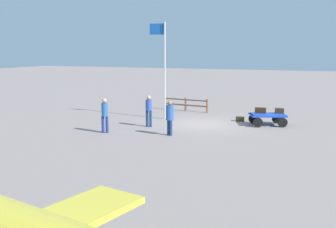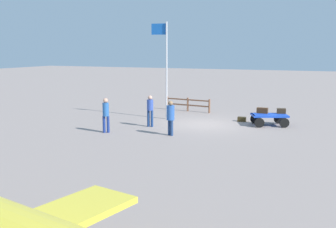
{
  "view_description": "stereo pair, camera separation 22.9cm",
  "coord_description": "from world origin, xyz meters",
  "px_view_note": "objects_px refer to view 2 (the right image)",
  "views": [
    {
      "loc": [
        -6.68,
        21.04,
        4.11
      ],
      "look_at": [
        -0.4,
        6.0,
        1.49
      ],
      "focal_mm": 43.32,
      "sensor_mm": 36.0,
      "label": 1
    },
    {
      "loc": [
        -6.89,
        20.95,
        4.11
      ],
      "look_at": [
        -0.4,
        6.0,
        1.49
      ],
      "focal_mm": 43.32,
      "sensor_mm": 36.0,
      "label": 2
    }
  ],
  "objects_px": {
    "worker_lead": "(150,108)",
    "worker_supervisor": "(106,113)",
    "worker_trailing": "(171,115)",
    "suitcase_dark": "(281,111)",
    "suitcase_tan": "(262,110)",
    "suitcase_navy": "(242,119)",
    "luggage_cart": "(269,117)",
    "flagpole": "(165,62)"
  },
  "relations": [
    {
      "from": "luggage_cart",
      "to": "worker_supervisor",
      "type": "distance_m",
      "value": 8.76
    },
    {
      "from": "suitcase_navy",
      "to": "worker_supervisor",
      "type": "height_order",
      "value": "worker_supervisor"
    },
    {
      "from": "suitcase_dark",
      "to": "suitcase_navy",
      "type": "xyz_separation_m",
      "value": [
        2.18,
        -0.04,
        -0.62
      ]
    },
    {
      "from": "suitcase_tan",
      "to": "suitcase_dark",
      "type": "bearing_deg",
      "value": -160.05
    },
    {
      "from": "suitcase_dark",
      "to": "suitcase_navy",
      "type": "relative_size",
      "value": 1.07
    },
    {
      "from": "suitcase_dark",
      "to": "worker_lead",
      "type": "xyz_separation_m",
      "value": [
        6.3,
        3.49,
        0.24
      ]
    },
    {
      "from": "suitcase_navy",
      "to": "worker_trailing",
      "type": "distance_m",
      "value": 5.66
    },
    {
      "from": "worker_supervisor",
      "to": "worker_lead",
      "type": "bearing_deg",
      "value": -120.42
    },
    {
      "from": "worker_supervisor",
      "to": "suitcase_navy",
      "type": "bearing_deg",
      "value": -133.25
    },
    {
      "from": "worker_lead",
      "to": "worker_supervisor",
      "type": "xyz_separation_m",
      "value": [
        1.33,
        2.26,
        0.0
      ]
    },
    {
      "from": "luggage_cart",
      "to": "worker_supervisor",
      "type": "height_order",
      "value": "worker_supervisor"
    },
    {
      "from": "suitcase_dark",
      "to": "flagpole",
      "type": "xyz_separation_m",
      "value": [
        6.59,
        0.91,
        2.63
      ]
    },
    {
      "from": "suitcase_tan",
      "to": "worker_lead",
      "type": "xyz_separation_m",
      "value": [
        5.34,
        3.14,
        0.23
      ]
    },
    {
      "from": "luggage_cart",
      "to": "suitcase_dark",
      "type": "relative_size",
      "value": 4.1
    },
    {
      "from": "luggage_cart",
      "to": "worker_lead",
      "type": "relative_size",
      "value": 1.3
    },
    {
      "from": "suitcase_dark",
      "to": "suitcase_navy",
      "type": "distance_m",
      "value": 2.27
    },
    {
      "from": "suitcase_tan",
      "to": "flagpole",
      "type": "bearing_deg",
      "value": 5.71
    },
    {
      "from": "worker_supervisor",
      "to": "flagpole",
      "type": "distance_m",
      "value": 5.5
    },
    {
      "from": "worker_lead",
      "to": "worker_trailing",
      "type": "relative_size",
      "value": 1.01
    },
    {
      "from": "worker_trailing",
      "to": "flagpole",
      "type": "xyz_separation_m",
      "value": [
        2.14,
        -4.16,
        2.4
      ]
    },
    {
      "from": "suitcase_tan",
      "to": "suitcase_navy",
      "type": "bearing_deg",
      "value": -17.96
    },
    {
      "from": "suitcase_dark",
      "to": "suitcase_navy",
      "type": "height_order",
      "value": "suitcase_dark"
    },
    {
      "from": "suitcase_dark",
      "to": "worker_supervisor",
      "type": "relative_size",
      "value": 0.31
    },
    {
      "from": "suitcase_dark",
      "to": "suitcase_tan",
      "type": "relative_size",
      "value": 0.89
    },
    {
      "from": "suitcase_tan",
      "to": "flagpole",
      "type": "distance_m",
      "value": 6.23
    },
    {
      "from": "luggage_cart",
      "to": "worker_lead",
      "type": "bearing_deg",
      "value": 26.54
    },
    {
      "from": "luggage_cart",
      "to": "suitcase_navy",
      "type": "distance_m",
      "value": 1.79
    },
    {
      "from": "suitcase_tan",
      "to": "worker_trailing",
      "type": "bearing_deg",
      "value": 53.64
    },
    {
      "from": "worker_supervisor",
      "to": "flagpole",
      "type": "height_order",
      "value": "flagpole"
    },
    {
      "from": "suitcase_navy",
      "to": "worker_lead",
      "type": "distance_m",
      "value": 5.5
    },
    {
      "from": "luggage_cart",
      "to": "suitcase_dark",
      "type": "bearing_deg",
      "value": -131.75
    },
    {
      "from": "suitcase_navy",
      "to": "flagpole",
      "type": "xyz_separation_m",
      "value": [
        4.41,
        0.96,
        3.25
      ]
    },
    {
      "from": "worker_lead",
      "to": "flagpole",
      "type": "relative_size",
      "value": 0.3
    },
    {
      "from": "luggage_cart",
      "to": "worker_trailing",
      "type": "distance_m",
      "value": 5.95
    },
    {
      "from": "suitcase_dark",
      "to": "worker_supervisor",
      "type": "xyz_separation_m",
      "value": [
        7.63,
        5.75,
        0.24
      ]
    },
    {
      "from": "suitcase_dark",
      "to": "worker_supervisor",
      "type": "height_order",
      "value": "worker_supervisor"
    },
    {
      "from": "luggage_cart",
      "to": "suitcase_navy",
      "type": "relative_size",
      "value": 4.39
    },
    {
      "from": "suitcase_dark",
      "to": "worker_trailing",
      "type": "distance_m",
      "value": 6.75
    },
    {
      "from": "suitcase_navy",
      "to": "worker_trailing",
      "type": "relative_size",
      "value": 0.3
    },
    {
      "from": "suitcase_navy",
      "to": "worker_supervisor",
      "type": "relative_size",
      "value": 0.29
    },
    {
      "from": "suitcase_tan",
      "to": "worker_supervisor",
      "type": "distance_m",
      "value": 8.58
    },
    {
      "from": "luggage_cart",
      "to": "worker_trailing",
      "type": "relative_size",
      "value": 1.31
    }
  ]
}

